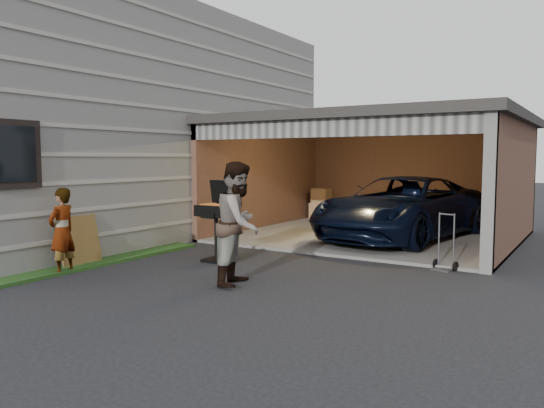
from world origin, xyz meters
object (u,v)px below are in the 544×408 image
(woman, at_px, (62,231))
(propane_tank, at_px, (227,250))
(man, at_px, (239,223))
(hand_truck, at_px, (444,259))
(minivan, at_px, (402,210))
(bbq_grill, at_px, (217,213))
(plywood_panel, at_px, (80,241))

(woman, height_order, propane_tank, woman)
(woman, height_order, man, man)
(man, bearing_deg, woman, 94.11)
(hand_truck, bearing_deg, minivan, 135.40)
(bbq_grill, height_order, hand_truck, bbq_grill)
(propane_tank, relative_size, plywood_panel, 0.49)
(bbq_grill, xyz_separation_m, propane_tank, (0.23, -0.01, -0.68))
(hand_truck, bearing_deg, man, -117.47)
(plywood_panel, bearing_deg, bbq_grill, 43.17)
(woman, height_order, hand_truck, woman)
(hand_truck, bearing_deg, plywood_panel, -136.53)
(minivan, bearing_deg, propane_tank, -105.91)
(bbq_grill, bearing_deg, man, -42.07)
(bbq_grill, height_order, plywood_panel, bbq_grill)
(plywood_panel, bearing_deg, woman, -62.40)
(propane_tank, distance_m, hand_truck, 3.88)
(minivan, distance_m, propane_tank, 4.67)
(plywood_panel, bearing_deg, hand_truck, 29.18)
(plywood_panel, bearing_deg, minivan, 56.26)
(minivan, distance_m, bbq_grill, 4.75)
(plywood_panel, relative_size, hand_truck, 0.92)
(plywood_panel, bearing_deg, propane_tank, 39.58)
(bbq_grill, xyz_separation_m, hand_truck, (3.83, 1.45, -0.71))
(plywood_panel, bearing_deg, man, 7.57)
(woman, xyz_separation_m, plywood_panel, (-0.30, 0.57, -0.27))
(man, bearing_deg, minivan, -22.69)
(woman, distance_m, man, 3.07)
(woman, bearing_deg, propane_tank, 132.44)
(woman, distance_m, propane_tank, 2.89)
(woman, relative_size, propane_tank, 3.21)
(man, relative_size, hand_truck, 1.90)
(bbq_grill, bearing_deg, woman, -123.54)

